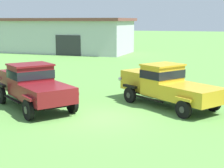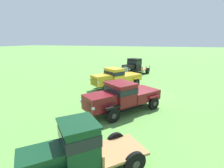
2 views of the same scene
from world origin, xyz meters
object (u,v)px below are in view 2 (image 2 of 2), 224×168
at_px(vintage_truck_midrow_center, 116,77).
at_px(vintage_truck_far_side, 134,67).
at_px(vintage_truck_foreground_near, 75,150).
at_px(vintage_truck_second_in_line, 123,96).

relative_size(vintage_truck_midrow_center, vintage_truck_far_side, 1.09).
bearing_deg(vintage_truck_foreground_near, vintage_truck_midrow_center, 10.70).
bearing_deg(vintage_truck_far_side, vintage_truck_foreground_near, -174.31).
xyz_separation_m(vintage_truck_foreground_near, vintage_truck_midrow_center, (12.44, 2.35, -0.08)).
bearing_deg(vintage_truck_second_in_line, vintage_truck_midrow_center, 21.08).
bearing_deg(vintage_truck_second_in_line, vintage_truck_foreground_near, -179.75).
bearing_deg(vintage_truck_far_side, vintage_truck_second_in_line, -171.65).
distance_m(vintage_truck_second_in_line, vintage_truck_far_side, 13.13).
bearing_deg(vintage_truck_second_in_line, vintage_truck_far_side, 8.35).
xyz_separation_m(vintage_truck_midrow_center, vintage_truck_far_side, (6.97, -0.42, 0.17)).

